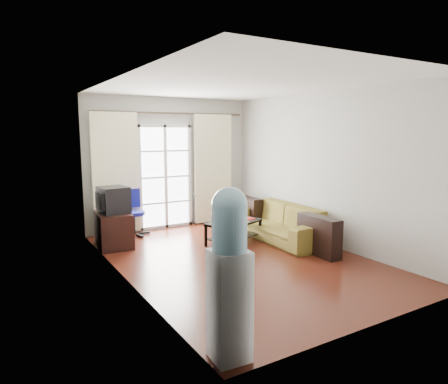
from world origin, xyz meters
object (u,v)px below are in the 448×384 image
object	(u,v)px
crt_tv	(112,200)
water_cooler	(229,271)
coffee_table	(234,229)
tv_stand	(114,229)
sofa	(279,222)
task_chair	(134,222)

from	to	relation	value
crt_tv	water_cooler	bearing A→B (deg)	-97.22
coffee_table	tv_stand	distance (m)	2.13
sofa	crt_tv	bearing A→B (deg)	-108.18
task_chair	tv_stand	bearing A→B (deg)	-128.51
crt_tv	task_chair	world-z (taller)	crt_tv
coffee_table	crt_tv	world-z (taller)	crt_tv
sofa	task_chair	xyz separation A→B (m)	(-2.26, 1.66, -0.06)
sofa	task_chair	world-z (taller)	task_chair
coffee_table	water_cooler	xyz separation A→B (m)	(-2.03, -3.14, 0.54)
tv_stand	crt_tv	world-z (taller)	crt_tv
coffee_table	crt_tv	xyz separation A→B (m)	(-1.92, 0.92, 0.57)
sofa	task_chair	size ratio (longest dim) A/B	2.53
coffee_table	water_cooler	bearing A→B (deg)	-122.85
sofa	water_cooler	size ratio (longest dim) A/B	1.46
sofa	water_cooler	distance (m)	4.20
coffee_table	task_chair	bearing A→B (deg)	132.53
coffee_table	crt_tv	size ratio (longest dim) A/B	2.13
tv_stand	task_chair	world-z (taller)	task_chair
crt_tv	task_chair	distance (m)	0.98
coffee_table	tv_stand	world-z (taller)	tv_stand
task_chair	water_cooler	world-z (taller)	water_cooler
tv_stand	water_cooler	distance (m)	4.09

